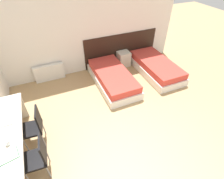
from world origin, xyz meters
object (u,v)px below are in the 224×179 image
object	(u,v)px
nightstand	(124,59)
bed_near_window	(113,78)
chair_near_notebook	(37,156)
chair_near_laptop	(34,126)
laptop	(0,121)
bed_near_door	(156,67)

from	to	relation	value
nightstand	bed_near_window	bearing A→B (deg)	-132.77
bed_near_window	chair_near_notebook	size ratio (longest dim) A/B	2.23
bed_near_window	chair_near_laptop	distance (m)	2.57
laptop	bed_near_door	bearing A→B (deg)	12.38
bed_near_door	nightstand	size ratio (longest dim) A/B	3.99
chair_near_laptop	bed_near_door	bearing A→B (deg)	24.46
bed_near_window	chair_near_notebook	xyz separation A→B (m)	(-2.23, -1.95, 0.29)
bed_near_window	chair_near_notebook	bearing A→B (deg)	-138.85
nightstand	chair_near_laptop	bearing A→B (deg)	-145.35
bed_near_window	chair_near_laptop	world-z (taller)	chair_near_laptop
bed_near_door	chair_near_notebook	distance (m)	4.24
bed_near_door	bed_near_window	bearing A→B (deg)	180.00
chair_near_laptop	chair_near_notebook	size ratio (longest dim) A/B	1.00
laptop	chair_near_laptop	bearing A→B (deg)	-11.13
nightstand	laptop	size ratio (longest dim) A/B	1.57
bed_near_window	nightstand	xyz separation A→B (m)	(0.76, 0.82, 0.04)
bed_near_window	laptop	distance (m)	3.03
chair_near_laptop	laptop	size ratio (longest dim) A/B	2.81
bed_near_window	bed_near_door	bearing A→B (deg)	0.00
chair_near_notebook	nightstand	bearing A→B (deg)	46.98
chair_near_notebook	laptop	xyz separation A→B (m)	(-0.50, 0.77, 0.30)
bed_near_door	chair_near_notebook	size ratio (longest dim) A/B	2.23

